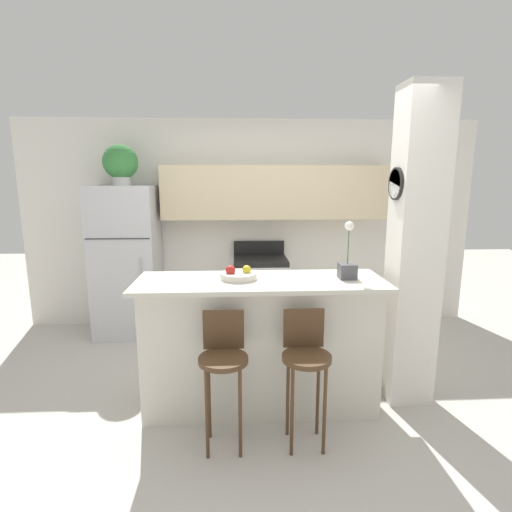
% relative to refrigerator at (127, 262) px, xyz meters
% --- Properties ---
extents(ground_plane, '(14.00, 14.00, 0.00)m').
position_rel_refrigerator_xyz_m(ground_plane, '(1.47, -1.64, -0.88)').
color(ground_plane, beige).
extents(wall_back, '(5.60, 0.38, 2.55)m').
position_rel_refrigerator_xyz_m(wall_back, '(1.59, 0.29, 0.55)').
color(wall_back, white).
rests_on(wall_back, ground_plane).
extents(pillar_right, '(0.38, 0.32, 2.55)m').
position_rel_refrigerator_xyz_m(pillar_right, '(2.72, -1.58, 0.40)').
color(pillar_right, white).
rests_on(pillar_right, ground_plane).
extents(counter_bar, '(1.94, 0.65, 1.07)m').
position_rel_refrigerator_xyz_m(counter_bar, '(1.47, -1.64, -0.34)').
color(counter_bar, silver).
rests_on(counter_bar, ground_plane).
extents(refrigerator, '(0.73, 0.63, 1.77)m').
position_rel_refrigerator_xyz_m(refrigerator, '(0.00, 0.00, 0.00)').
color(refrigerator, silver).
rests_on(refrigerator, ground_plane).
extents(stove_range, '(0.63, 0.59, 1.07)m').
position_rel_refrigerator_xyz_m(stove_range, '(1.57, 0.02, -0.42)').
color(stove_range, silver).
rests_on(stove_range, ground_plane).
extents(bar_stool_left, '(0.34, 0.34, 0.95)m').
position_rel_refrigerator_xyz_m(bar_stool_left, '(1.19, -2.12, -0.26)').
color(bar_stool_left, '#4C331E').
rests_on(bar_stool_left, ground_plane).
extents(bar_stool_right, '(0.34, 0.34, 0.95)m').
position_rel_refrigerator_xyz_m(bar_stool_right, '(1.76, -2.12, -0.26)').
color(bar_stool_right, '#4C331E').
rests_on(bar_stool_right, ground_plane).
extents(potted_plant_on_fridge, '(0.39, 0.39, 0.45)m').
position_rel_refrigerator_xyz_m(potted_plant_on_fridge, '(-0.00, 0.00, 1.13)').
color(potted_plant_on_fridge, silver).
rests_on(potted_plant_on_fridge, refrigerator).
extents(orchid_vase, '(0.13, 0.13, 0.45)m').
position_rel_refrigerator_xyz_m(orchid_vase, '(2.16, -1.64, 0.30)').
color(orchid_vase, '#4C4C51').
rests_on(orchid_vase, counter_bar).
extents(fruit_bowl, '(0.29, 0.29, 0.11)m').
position_rel_refrigerator_xyz_m(fruit_bowl, '(1.30, -1.61, 0.22)').
color(fruit_bowl, silver).
rests_on(fruit_bowl, counter_bar).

